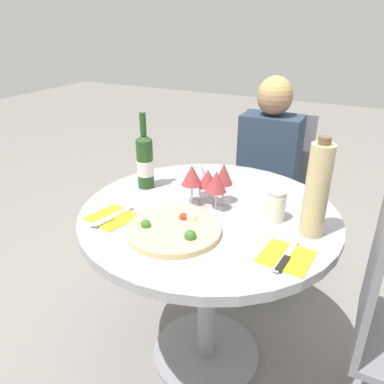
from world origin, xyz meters
name	(u,v)px	position (x,y,z in m)	size (l,w,h in m)	color
ground_plane	(206,353)	(0.00, 0.00, 0.00)	(12.00, 12.00, 0.00)	gray
dining_table	(208,243)	(0.00, 0.00, 0.62)	(0.99, 0.99, 0.77)	gray
chair_behind_diner	(269,196)	(0.01, 0.87, 0.45)	(0.41, 0.41, 0.94)	slate
seated_diner	(263,193)	(0.01, 0.73, 0.53)	(0.32, 0.41, 1.16)	#28384C
pizza_large	(174,229)	(-0.04, -0.20, 0.78)	(0.32, 0.32, 0.05)	#E5C17F
wine_bottle	(145,161)	(-0.33, 0.08, 0.88)	(0.07, 0.07, 0.32)	#23471E
tall_carafe	(317,191)	(0.38, 0.00, 0.93)	(0.08, 0.08, 0.34)	tan
sugar_shaker	(276,206)	(0.24, 0.04, 0.82)	(0.07, 0.07, 0.11)	silver
wine_glass_center	(208,179)	(-0.03, 0.05, 0.87)	(0.08, 0.08, 0.14)	silver
wine_glass_back_right	(224,175)	(0.02, 0.09, 0.88)	(0.07, 0.07, 0.16)	silver
wine_glass_front_right	(216,182)	(0.02, 0.02, 0.88)	(0.08, 0.08, 0.16)	silver
wine_glass_front_left	(192,176)	(-0.08, 0.02, 0.89)	(0.08, 0.08, 0.16)	silver
wine_glass_back_left	(200,172)	(-0.08, 0.09, 0.88)	(0.07, 0.07, 0.15)	silver
place_setting_left	(112,217)	(-0.29, -0.22, 0.77)	(0.18, 0.19, 0.01)	yellow
place_setting_right	(286,257)	(0.34, -0.18, 0.77)	(0.16, 0.19, 0.01)	yellow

